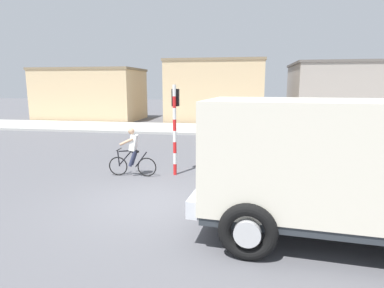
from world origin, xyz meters
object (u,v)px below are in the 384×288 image
cyclist (132,152)px  traffic_light_pole (175,117)px  car_red_near (298,135)px  truck_foreground (334,162)px

cyclist → traffic_light_pole: traffic_light_pole is taller
cyclist → car_red_near: bearing=40.5°
traffic_light_pole → car_red_near: traffic_light_pole is taller
cyclist → car_red_near: (6.42, 5.48, -0.05)m
truck_foreground → traffic_light_pole: 6.03m
truck_foreground → cyclist: size_ratio=3.24×
traffic_light_pole → car_red_near: 7.17m
car_red_near → truck_foreground: bearing=-94.6°
traffic_light_pole → cyclist: bearing=-161.4°
cyclist → traffic_light_pole: size_ratio=0.54×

